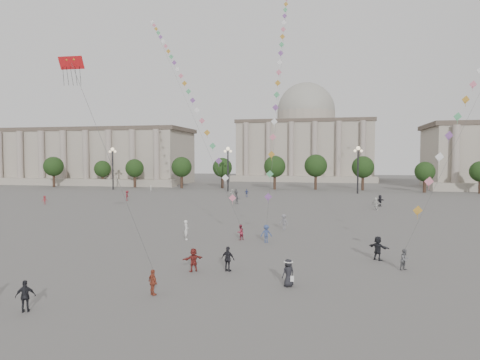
# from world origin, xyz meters

# --- Properties ---
(ground) EXTENTS (360.00, 360.00, 0.00)m
(ground) POSITION_xyz_m (0.00, 0.00, 0.00)
(ground) COLOR #575452
(ground) RESTS_ON ground
(hall_west) EXTENTS (84.00, 26.22, 17.20)m
(hall_west) POSITION_xyz_m (-75.00, 93.89, 8.43)
(hall_west) COLOR #A59A8B
(hall_west) RESTS_ON ground
(hall_central) EXTENTS (48.30, 34.30, 35.50)m
(hall_central) POSITION_xyz_m (0.00, 129.22, 14.23)
(hall_central) COLOR #A59A8B
(hall_central) RESTS_ON ground
(tree_row) EXTENTS (137.12, 5.12, 8.00)m
(tree_row) POSITION_xyz_m (0.00, 78.00, 5.39)
(tree_row) COLOR #332219
(tree_row) RESTS_ON ground
(lamp_post_far_west) EXTENTS (2.00, 0.90, 10.65)m
(lamp_post_far_west) POSITION_xyz_m (-45.00, 70.00, 7.35)
(lamp_post_far_west) COLOR #262628
(lamp_post_far_west) RESTS_ON ground
(lamp_post_mid_west) EXTENTS (2.00, 0.90, 10.65)m
(lamp_post_mid_west) POSITION_xyz_m (-15.00, 70.00, 7.35)
(lamp_post_mid_west) COLOR #262628
(lamp_post_mid_west) RESTS_ON ground
(lamp_post_mid_east) EXTENTS (2.00, 0.90, 10.65)m
(lamp_post_mid_east) POSITION_xyz_m (15.00, 70.00, 7.35)
(lamp_post_mid_east) COLOR #262628
(lamp_post_mid_east) RESTS_ON ground
(person_crowd_0) EXTENTS (1.00, 0.74, 1.58)m
(person_crowd_0) POSITION_xyz_m (-7.93, 56.99, 0.79)
(person_crowd_0) COLOR #37447D
(person_crowd_0) RESTS_ON ground
(person_crowd_2) EXTENTS (1.10, 1.06, 1.50)m
(person_crowd_2) POSITION_xyz_m (-39.45, 35.87, 0.75)
(person_crowd_2) COLOR maroon
(person_crowd_2) RESTS_ON ground
(person_crowd_3) EXTENTS (1.73, 1.54, 1.90)m
(person_crowd_3) POSITION_xyz_m (12.60, 5.64, 0.95)
(person_crowd_3) COLOR black
(person_crowd_3) RESTS_ON ground
(person_crowd_4) EXTENTS (1.45, 1.65, 1.80)m
(person_crowd_4) POSITION_xyz_m (-10.25, 53.93, 0.90)
(person_crowd_4) COLOR silver
(person_crowd_4) RESTS_ON ground
(person_crowd_6) EXTENTS (1.33, 1.13, 1.78)m
(person_crowd_6) POSITION_xyz_m (3.85, 18.25, 0.89)
(person_crowd_6) COLOR slate
(person_crowd_6) RESTS_ON ground
(person_crowd_7) EXTENTS (1.62, 1.69, 1.92)m
(person_crowd_7) POSITION_xyz_m (15.86, 39.58, 0.96)
(person_crowd_7) COLOR silver
(person_crowd_7) RESTS_ON ground
(person_crowd_9) EXTENTS (1.56, 1.74, 1.92)m
(person_crowd_9) POSITION_xyz_m (17.05, 44.52, 0.96)
(person_crowd_9) COLOR black
(person_crowd_9) RESTS_ON ground
(person_crowd_10) EXTENTS (0.64, 0.69, 1.59)m
(person_crowd_10) POSITION_xyz_m (-32.22, 64.29, 0.80)
(person_crowd_10) COLOR silver
(person_crowd_10) RESTS_ON ground
(person_crowd_12) EXTENTS (1.52, 0.81, 1.57)m
(person_crowd_12) POSITION_xyz_m (-7.05, 43.60, 0.78)
(person_crowd_12) COLOR slate
(person_crowd_12) RESTS_ON ground
(person_crowd_13) EXTENTS (0.66, 0.81, 1.93)m
(person_crowd_13) POSITION_xyz_m (-4.96, 10.59, 0.96)
(person_crowd_13) COLOR white
(person_crowd_13) RESTS_ON ground
(person_crowd_16) EXTENTS (1.10, 0.66, 1.76)m
(person_crowd_16) POSITION_xyz_m (-9.67, 54.83, 0.88)
(person_crowd_16) COLOR slate
(person_crowd_16) RESTS_ON ground
(person_crowd_17) EXTENTS (0.98, 1.36, 1.91)m
(person_crowd_17) POSITION_xyz_m (-28.37, 44.65, 0.95)
(person_crowd_17) COLOR maroon
(person_crowd_17) RESTS_ON ground
(tourist_0) EXTENTS (0.94, 0.84, 1.53)m
(tourist_0) POSITION_xyz_m (-1.27, -6.07, 0.76)
(tourist_0) COLOR #973F29
(tourist_0) RESTS_ON ground
(tourist_1) EXTENTS (1.12, 0.74, 1.78)m
(tourist_1) POSITION_xyz_m (1.82, -0.02, 0.89)
(tourist_1) COLOR black
(tourist_1) RESTS_ON ground
(tourist_2) EXTENTS (1.48, 1.40, 1.67)m
(tourist_2) POSITION_xyz_m (-0.58, -0.55, 0.83)
(tourist_2) COLOR maroon
(tourist_2) RESTS_ON ground
(tourist_4) EXTENTS (1.06, 0.81, 1.68)m
(tourist_4) POSITION_xyz_m (-6.68, -10.00, 0.84)
(tourist_4) COLOR black
(tourist_4) RESTS_ON ground
(kite_flyer_0) EXTENTS (0.90, 0.94, 1.52)m
(kite_flyer_0) POSITION_xyz_m (0.29, 11.53, 0.76)
(kite_flyer_0) COLOR maroon
(kite_flyer_0) RESTS_ON ground
(kite_flyer_1) EXTENTS (1.25, 0.95, 1.71)m
(kite_flyer_1) POSITION_xyz_m (2.98, 10.73, 0.85)
(kite_flyer_1) COLOR #364779
(kite_flyer_1) RESTS_ON ground
(kite_flyer_2) EXTENTS (0.94, 0.91, 1.52)m
(kite_flyer_2) POSITION_xyz_m (14.18, 2.93, 0.76)
(kite_flyer_2) COLOR slate
(kite_flyer_2) RESTS_ON ground
(hat_person) EXTENTS (1.00, 0.97, 1.73)m
(hat_person) POSITION_xyz_m (6.36, -2.72, 0.90)
(hat_person) COLOR black
(hat_person) RESTS_ON ground
(dragon_kite) EXTENTS (6.90, 5.27, 21.08)m
(dragon_kite) POSITION_xyz_m (-12.68, 3.77, 15.32)
(dragon_kite) COLOR red
(dragon_kite) RESTS_ON ground
(kite_train_west) EXTENTS (26.30, 39.46, 59.58)m
(kite_train_west) POSITION_xyz_m (-13.64, 32.92, 20.39)
(kite_train_west) COLOR #3F3F3F
(kite_train_west) RESTS_ON ground
(kite_train_mid) EXTENTS (2.84, 44.13, 63.03)m
(kite_train_mid) POSITION_xyz_m (1.86, 34.36, 25.61)
(kite_train_mid) COLOR #3F3F3F
(kite_train_mid) RESTS_ON ground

